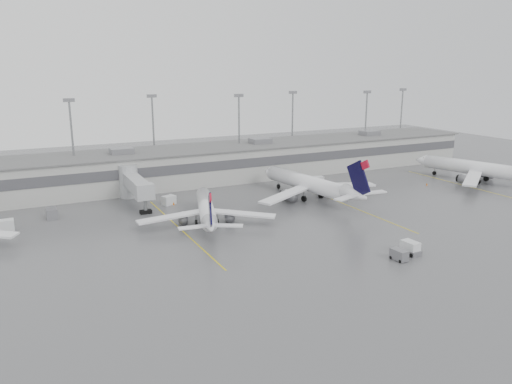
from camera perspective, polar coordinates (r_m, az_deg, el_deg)
name	(u,v)px	position (r m, az deg, el deg)	size (l,w,h in m)	color
ground	(348,259)	(74.29, 10.45, -7.56)	(260.00, 260.00, 0.00)	#565658
terminal	(205,164)	(122.62, -5.80, 3.26)	(152.00, 17.00, 9.45)	#B0B0AB
light_masts	(197,129)	(126.78, -6.81, 7.18)	(142.40, 8.00, 20.60)	gray
jet_bridge_right	(133,183)	(105.50, -13.87, 0.96)	(4.00, 17.20, 7.00)	#9D9FA2
stand_markings	(270,216)	(93.43, 1.66, -2.77)	(105.25, 40.00, 0.01)	gold
jet_mid_left	(206,209)	(88.51, -5.68, -1.95)	(23.23, 26.45, 8.83)	white
jet_mid_right	(311,184)	(104.96, 6.32, 0.95)	(29.67, 33.45, 10.84)	white
jet_far_right	(481,168)	(131.51, 24.33, 2.47)	(28.90, 32.91, 10.98)	white
baggage_tug	(410,249)	(78.23, 17.19, -6.24)	(2.21, 3.21, 1.98)	silver
baggage_cart	(399,255)	(75.31, 16.03, -6.90)	(1.62, 2.61, 1.61)	slate
gse_uld_a	(5,225)	(95.07, -26.73, -3.42)	(2.71, 1.81, 1.92)	silver
gse_uld_b	(169,200)	(102.49, -9.93, -0.93)	(2.56, 1.71, 1.82)	silver
gse_uld_c	(318,180)	(119.79, 7.10, 1.35)	(2.48, 1.66, 1.76)	silver
gse_loader	(52,213)	(99.24, -22.31, -2.27)	(1.89, 3.02, 1.89)	slate
cone_b	(174,203)	(102.20, -9.38, -1.29)	(0.39, 0.39, 0.62)	orange
cone_c	(315,188)	(113.76, 6.78, 0.40)	(0.44, 0.44, 0.70)	orange
cone_d	(427,184)	(124.15, 18.95, 0.87)	(0.39, 0.39, 0.62)	orange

